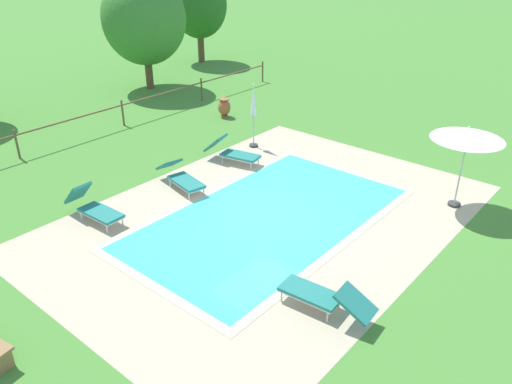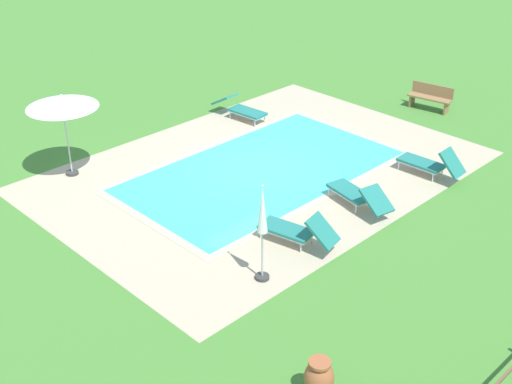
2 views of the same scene
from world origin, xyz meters
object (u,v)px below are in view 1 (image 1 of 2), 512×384
sun_lounger_north_far (233,152)px  patio_umbrella_closed_row_west (253,107)px  sun_lounger_north_near_steps (94,207)px  terracotta_urn_near_fence (224,107)px  sun_lounger_south_near_corner (323,296)px  patio_umbrella_open_foreground (468,134)px  sun_lounger_north_mid (181,177)px  tree_far_east (199,5)px  tree_west_mid (144,19)px

sun_lounger_north_far → patio_umbrella_closed_row_west: (1.56, 0.41, 1.12)m
sun_lounger_north_near_steps → sun_lounger_north_far: bearing=-2.7°
patio_umbrella_closed_row_west → terracotta_urn_near_fence: size_ratio=2.98×
sun_lounger_north_far → sun_lounger_south_near_corner: 7.95m
sun_lounger_north_near_steps → sun_lounger_north_far: size_ratio=0.95×
patio_umbrella_open_foreground → patio_umbrella_closed_row_west: size_ratio=1.03×
sun_lounger_north_near_steps → sun_lounger_north_mid: bearing=-6.7°
sun_lounger_north_near_steps → patio_umbrella_open_foreground: 10.30m
sun_lounger_north_near_steps → patio_umbrella_open_foreground: (7.14, -7.20, 1.79)m
sun_lounger_north_mid → patio_umbrella_closed_row_west: bearing=7.1°
sun_lounger_north_mid → patio_umbrella_closed_row_west: size_ratio=0.90×
sun_lounger_south_near_corner → patio_umbrella_open_foreground: (6.29, -0.36, 1.83)m
tree_far_east → patio_umbrella_closed_row_west: bearing=-126.7°
sun_lounger_north_mid → terracotta_urn_near_fence: 6.81m
sun_lounger_north_far → tree_west_mid: size_ratio=0.37×
patio_umbrella_open_foreground → tree_west_mid: size_ratio=0.44×
sun_lounger_north_far → patio_umbrella_open_foreground: patio_umbrella_open_foreground is taller
terracotta_urn_near_fence → sun_lounger_north_far: bearing=-133.2°
sun_lounger_south_near_corner → tree_west_mid: size_ratio=0.38×
patio_umbrella_open_foreground → terracotta_urn_near_fence: size_ratio=3.07×
sun_lounger_north_mid → patio_umbrella_open_foreground: 8.29m
patio_umbrella_open_foreground → tree_far_east: (8.09, 18.59, 1.06)m
terracotta_urn_near_fence → tree_west_mid: tree_west_mid is taller
sun_lounger_south_near_corner → sun_lounger_north_mid: bearing=72.8°
patio_umbrella_open_foreground → tree_far_east: size_ratio=0.47×
sun_lounger_north_mid → tree_west_mid: (6.62, 9.53, 2.99)m
sun_lounger_north_far → patio_umbrella_open_foreground: size_ratio=0.84×
sun_lounger_north_near_steps → sun_lounger_south_near_corner: sun_lounger_north_near_steps is taller
sun_lounger_north_mid → tree_far_east: size_ratio=0.41×
patio_umbrella_closed_row_west → terracotta_urn_near_fence: (1.76, 3.12, -1.08)m
sun_lounger_north_far → patio_umbrella_open_foreground: 7.41m
sun_lounger_north_far → tree_far_east: (9.93, 11.64, 2.87)m
sun_lounger_north_near_steps → patio_umbrella_open_foreground: patio_umbrella_open_foreground is taller
sun_lounger_north_near_steps → terracotta_urn_near_fence: size_ratio=2.45×
sun_lounger_north_far → sun_lounger_south_near_corner: size_ratio=0.97×
terracotta_urn_near_fence → tree_west_mid: bearing=81.8°
sun_lounger_north_far → tree_far_east: tree_far_east is taller
sun_lounger_north_far → terracotta_urn_near_fence: bearing=46.8°
sun_lounger_south_near_corner → terracotta_urn_near_fence: terracotta_urn_near_fence is taller
sun_lounger_north_near_steps → sun_lounger_north_far: 5.31m
sun_lounger_north_mid → patio_umbrella_open_foreground: size_ratio=0.88×
patio_umbrella_closed_row_west → sun_lounger_north_far: bearing=-165.3°
terracotta_urn_near_fence → sun_lounger_north_mid: bearing=-147.9°
sun_lounger_north_mid → sun_lounger_north_far: (2.44, 0.09, 0.02)m
tree_far_east → tree_west_mid: bearing=-159.1°
sun_lounger_north_far → terracotta_urn_near_fence: size_ratio=2.59×
sun_lounger_north_near_steps → sun_lounger_north_far: (5.30, -0.25, -0.01)m
patio_umbrella_open_foreground → tree_far_east: 20.30m
terracotta_urn_near_fence → sun_lounger_south_near_corner: bearing=-127.5°
sun_lounger_north_far → tree_far_east: size_ratio=0.40×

